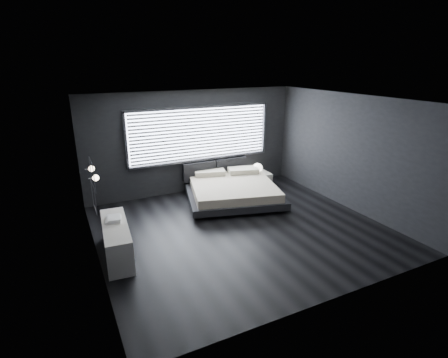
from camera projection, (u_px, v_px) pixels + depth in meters
name	position (u px, v px, depth m)	size (l,w,h in m)	color
room	(242.00, 168.00, 7.29)	(6.04, 6.00, 2.80)	black
window	(201.00, 134.00, 9.59)	(4.14, 0.09, 1.52)	white
headboard	(215.00, 169.00, 10.05)	(1.96, 0.16, 0.52)	black
sconce_near	(96.00, 178.00, 6.06)	(0.18, 0.11, 0.11)	silver
sconce_far	(91.00, 169.00, 6.57)	(0.18, 0.11, 0.11)	silver
wall_art_upper	(92.00, 175.00, 5.43)	(0.01, 0.48, 0.48)	#47474C
wall_art_lower	(94.00, 197.00, 5.80)	(0.01, 0.48, 0.48)	#47474C
bed	(232.00, 190.00, 9.26)	(2.87, 2.80, 0.61)	black
nightstand	(258.00, 179.00, 10.34)	(0.66, 0.55, 0.39)	white
orb_lamp	(258.00, 168.00, 10.24)	(0.29, 0.29, 0.29)	white
dresser	(117.00, 240.00, 6.57)	(0.59, 1.65, 0.65)	white
book_stack	(113.00, 219.00, 6.63)	(0.35, 0.41, 0.07)	white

